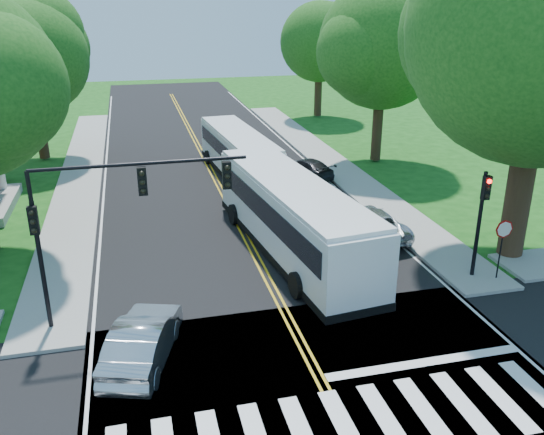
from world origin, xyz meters
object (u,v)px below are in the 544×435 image
object	(u,v)px
bus_lead	(292,216)
suv	(369,223)
hatchback	(143,340)
dark_sedan	(307,168)
signal_ne	(482,211)
bus_follow	(239,153)
signal_nw	(108,207)

from	to	relation	value
bus_lead	suv	world-z (taller)	bus_lead
hatchback	dark_sedan	xyz separation A→B (m)	(10.84, 17.65, -0.14)
dark_sedan	hatchback	bearing A→B (deg)	38.25
signal_ne	hatchback	bearing A→B (deg)	-169.01
bus_follow	suv	bearing A→B (deg)	105.70
hatchback	bus_follow	bearing A→B (deg)	-92.22
bus_lead	bus_follow	distance (m)	12.07
signal_nw	dark_sedan	bearing A→B (deg)	52.52
bus_lead	hatchback	xyz separation A→B (m)	(-6.80, -6.86, -1.02)
signal_ne	hatchback	xyz separation A→B (m)	(-13.33, -2.59, -2.20)
signal_nw	bus_follow	world-z (taller)	signal_nw
suv	dark_sedan	size ratio (longest dim) A/B	1.19
signal_nw	dark_sedan	size ratio (longest dim) A/B	1.71
bus_follow	hatchback	size ratio (longest dim) A/B	2.50
dark_sedan	suv	bearing A→B (deg)	70.26
signal_nw	dark_sedan	world-z (taller)	signal_nw
bus_follow	bus_lead	bearing A→B (deg)	85.47
bus_lead	signal_nw	bearing A→B (deg)	22.87
hatchback	dark_sedan	size ratio (longest dim) A/B	1.09
signal_ne	bus_lead	world-z (taller)	signal_ne
dark_sedan	signal_nw	bearing A→B (deg)	32.31
signal_ne	dark_sedan	world-z (taller)	signal_ne
suv	dark_sedan	world-z (taller)	suv
suv	hatchback	bearing A→B (deg)	30.15
bus_follow	hatchback	distance (m)	20.10
dark_sedan	signal_ne	bearing A→B (deg)	79.18
hatchback	dark_sedan	bearing A→B (deg)	-104.22
signal_nw	signal_ne	size ratio (longest dim) A/B	1.62
suv	dark_sedan	distance (m)	9.88
signal_nw	bus_lead	distance (m)	9.04
bus_lead	bus_follow	size ratio (longest dim) A/B	1.16
signal_ne	bus_follow	distance (m)	17.69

